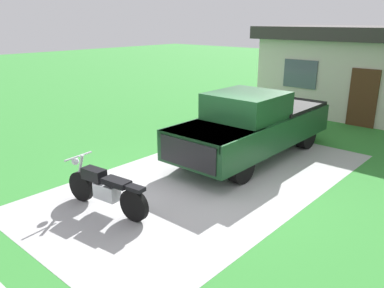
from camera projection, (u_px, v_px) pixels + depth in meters
name	position (u px, v px, depth m)	size (l,w,h in m)	color
ground_plane	(210.00, 180.00, 9.45)	(80.00, 80.00, 0.00)	#358835
driveway_pad	(210.00, 180.00, 9.45)	(4.84, 8.92, 0.01)	#B0B0B0
motorcycle	(105.00, 189.00, 7.84)	(2.21, 0.70, 1.09)	black
pickup_truck	(254.00, 124.00, 10.86)	(2.05, 5.65, 1.90)	black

